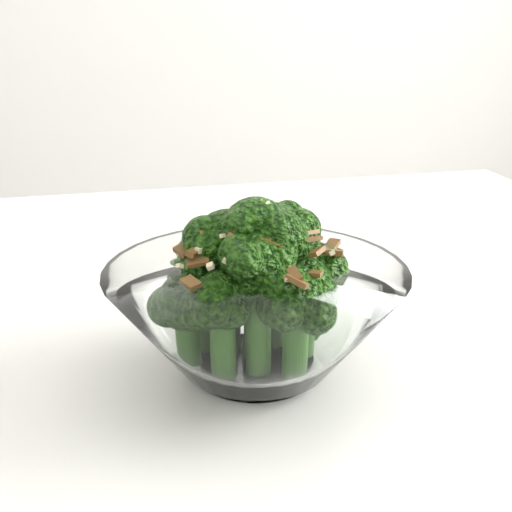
{
  "coord_description": "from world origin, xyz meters",
  "views": [
    {
      "loc": [
        0.0,
        -0.75,
        1.02
      ],
      "look_at": [
        0.03,
        -0.27,
        0.84
      ],
      "focal_mm": 50.0,
      "sensor_mm": 36.0,
      "label": 1
    }
  ],
  "objects": [
    {
      "name": "broccoli_dish",
      "position": [
        0.03,
        -0.27,
        0.8
      ],
      "size": [
        0.22,
        0.22,
        0.14
      ],
      "color": "white",
      "rests_on": "table"
    },
    {
      "name": "table",
      "position": [
        -0.07,
        -0.12,
        0.68
      ],
      "size": [
        1.32,
        0.99,
        0.75
      ],
      "color": "white",
      "rests_on": "ground"
    }
  ]
}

